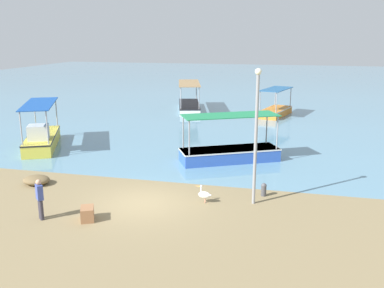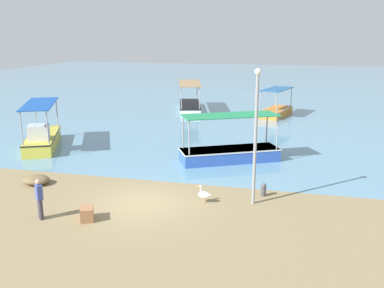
{
  "view_description": "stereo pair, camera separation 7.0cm",
  "coord_description": "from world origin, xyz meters",
  "px_view_note": "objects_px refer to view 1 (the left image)",
  "views": [
    {
      "loc": [
        6.32,
        -16.69,
        7.25
      ],
      "look_at": [
        0.85,
        5.91,
        1.3
      ],
      "focal_mm": 40.0,
      "sensor_mm": 36.0,
      "label": 1
    },
    {
      "loc": [
        6.39,
        -16.67,
        7.25
      ],
      "look_at": [
        0.85,
        5.91,
        1.3
      ],
      "focal_mm": 40.0,
      "sensor_mm": 36.0,
      "label": 2
    }
  ],
  "objects_px": {
    "fishing_boat_far_left": "(189,105)",
    "cargo_crate": "(87,214)",
    "fishing_boat_near_left": "(275,110)",
    "net_pile": "(36,180)",
    "lamp_post": "(256,130)",
    "fisherman_standing": "(40,198)",
    "fishing_boat_center": "(42,138)",
    "pelican": "(204,195)",
    "mooring_bollard": "(264,189)",
    "fishing_boat_outer": "(230,152)"
  },
  "relations": [
    {
      "from": "lamp_post",
      "to": "cargo_crate",
      "type": "distance_m",
      "value": 7.78
    },
    {
      "from": "pelican",
      "to": "lamp_post",
      "type": "xyz_separation_m",
      "value": [
        2.13,
        0.43,
        2.95
      ]
    },
    {
      "from": "fishing_boat_center",
      "to": "net_pile",
      "type": "distance_m",
      "value": 7.5
    },
    {
      "from": "fishing_boat_near_left",
      "to": "lamp_post",
      "type": "relative_size",
      "value": 0.84
    },
    {
      "from": "fishing_boat_center",
      "to": "pelican",
      "type": "height_order",
      "value": "fishing_boat_center"
    },
    {
      "from": "fishing_boat_near_left",
      "to": "net_pile",
      "type": "height_order",
      "value": "fishing_boat_near_left"
    },
    {
      "from": "fishing_boat_center",
      "to": "pelican",
      "type": "relative_size",
      "value": 7.6
    },
    {
      "from": "fisherman_standing",
      "to": "cargo_crate",
      "type": "relative_size",
      "value": 2.27
    },
    {
      "from": "net_pile",
      "to": "fishing_boat_near_left",
      "type": "bearing_deg",
      "value": 63.97
    },
    {
      "from": "pelican",
      "to": "fisherman_standing",
      "type": "xyz_separation_m",
      "value": [
        -6.05,
        -3.27,
        0.53
      ]
    },
    {
      "from": "fishing_boat_near_left",
      "to": "cargo_crate",
      "type": "relative_size",
      "value": 6.66
    },
    {
      "from": "fishing_boat_far_left",
      "to": "mooring_bollard",
      "type": "height_order",
      "value": "fishing_boat_far_left"
    },
    {
      "from": "fishing_boat_far_left",
      "to": "pelican",
      "type": "xyz_separation_m",
      "value": [
        6.48,
        -23.28,
        -0.14
      ]
    },
    {
      "from": "fishing_boat_near_left",
      "to": "fishing_boat_far_left",
      "type": "bearing_deg",
      "value": 172.41
    },
    {
      "from": "fisherman_standing",
      "to": "fishing_boat_outer",
      "type": "bearing_deg",
      "value": 58.3
    },
    {
      "from": "mooring_bollard",
      "to": "cargo_crate",
      "type": "bearing_deg",
      "value": -146.81
    },
    {
      "from": "fishing_boat_outer",
      "to": "mooring_bollard",
      "type": "xyz_separation_m",
      "value": [
        2.4,
        -5.24,
        -0.23
      ]
    },
    {
      "from": "net_pile",
      "to": "cargo_crate",
      "type": "height_order",
      "value": "cargo_crate"
    },
    {
      "from": "fishing_boat_outer",
      "to": "net_pile",
      "type": "distance_m",
      "value": 10.8
    },
    {
      "from": "fishing_boat_near_left",
      "to": "cargo_crate",
      "type": "bearing_deg",
      "value": -103.81
    },
    {
      "from": "lamp_post",
      "to": "net_pile",
      "type": "height_order",
      "value": "lamp_post"
    },
    {
      "from": "fishing_boat_center",
      "to": "cargo_crate",
      "type": "distance_m",
      "value": 12.79
    },
    {
      "from": "fishing_boat_outer",
      "to": "fisherman_standing",
      "type": "xyz_separation_m",
      "value": [
        -6.15,
        -9.96,
        0.35
      ]
    },
    {
      "from": "lamp_post",
      "to": "mooring_bollard",
      "type": "bearing_deg",
      "value": 70.05
    },
    {
      "from": "lamp_post",
      "to": "fisherman_standing",
      "type": "relative_size",
      "value": 3.51
    },
    {
      "from": "lamp_post",
      "to": "cargo_crate",
      "type": "xyz_separation_m",
      "value": [
        -6.32,
        -3.36,
        -3.05
      ]
    },
    {
      "from": "lamp_post",
      "to": "fishing_boat_outer",
      "type": "bearing_deg",
      "value": 108.01
    },
    {
      "from": "cargo_crate",
      "to": "fisherman_standing",
      "type": "bearing_deg",
      "value": -169.58
    },
    {
      "from": "fisherman_standing",
      "to": "net_pile",
      "type": "xyz_separation_m",
      "value": [
        -2.6,
        3.65,
        -0.68
      ]
    },
    {
      "from": "fishing_boat_outer",
      "to": "fishing_boat_far_left",
      "type": "bearing_deg",
      "value": 111.63
    },
    {
      "from": "fishing_boat_near_left",
      "to": "fishing_boat_far_left",
      "type": "height_order",
      "value": "fishing_boat_far_left"
    },
    {
      "from": "fishing_boat_near_left",
      "to": "fisherman_standing",
      "type": "distance_m",
      "value": 26.66
    },
    {
      "from": "cargo_crate",
      "to": "mooring_bollard",
      "type": "bearing_deg",
      "value": 33.19
    },
    {
      "from": "fishing_boat_far_left",
      "to": "cargo_crate",
      "type": "distance_m",
      "value": 26.31
    },
    {
      "from": "mooring_bollard",
      "to": "pelican",
      "type": "bearing_deg",
      "value": -150.0
    },
    {
      "from": "fishing_boat_outer",
      "to": "mooring_bollard",
      "type": "distance_m",
      "value": 5.77
    },
    {
      "from": "fisherman_standing",
      "to": "mooring_bollard",
      "type": "bearing_deg",
      "value": 28.88
    },
    {
      "from": "fishing_boat_near_left",
      "to": "fishing_boat_far_left",
      "type": "relative_size",
      "value": 0.69
    },
    {
      "from": "fishing_boat_near_left",
      "to": "fisherman_standing",
      "type": "height_order",
      "value": "fishing_boat_near_left"
    },
    {
      "from": "fishing_boat_far_left",
      "to": "fishing_boat_center",
      "type": "xyz_separation_m",
      "value": [
        -5.94,
        -16.43,
        0.16
      ]
    },
    {
      "from": "lamp_post",
      "to": "pelican",
      "type": "bearing_deg",
      "value": -168.69
    },
    {
      "from": "fishing_boat_far_left",
      "to": "net_pile",
      "type": "relative_size",
      "value": 5.43
    },
    {
      "from": "fishing_boat_far_left",
      "to": "cargo_crate",
      "type": "relative_size",
      "value": 9.71
    },
    {
      "from": "fishing_boat_center",
      "to": "mooring_bollard",
      "type": "relative_size",
      "value": 9.88
    },
    {
      "from": "lamp_post",
      "to": "mooring_bollard",
      "type": "relative_size",
      "value": 9.55
    },
    {
      "from": "net_pile",
      "to": "lamp_post",
      "type": "bearing_deg",
      "value": 0.26
    },
    {
      "from": "lamp_post",
      "to": "cargo_crate",
      "type": "height_order",
      "value": "lamp_post"
    },
    {
      "from": "net_pile",
      "to": "pelican",
      "type": "bearing_deg",
      "value": -2.49
    },
    {
      "from": "fishing_boat_center",
      "to": "lamp_post",
      "type": "bearing_deg",
      "value": -23.8
    },
    {
      "from": "fishing_boat_far_left",
      "to": "lamp_post",
      "type": "distance_m",
      "value": 24.58
    }
  ]
}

